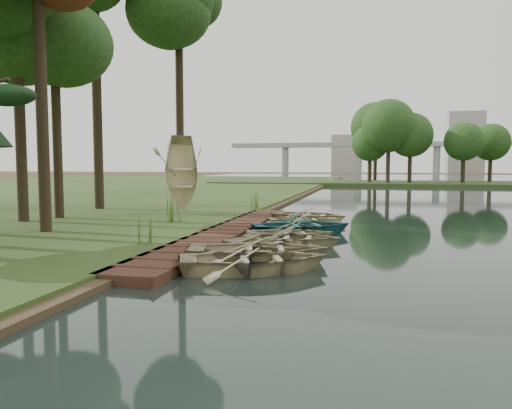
% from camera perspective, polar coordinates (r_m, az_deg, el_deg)
% --- Properties ---
extents(ground, '(300.00, 300.00, 0.00)m').
position_cam_1_polar(ground, '(18.36, 1.32, -3.93)').
color(ground, '#3D2F1D').
extents(boardwalk, '(1.60, 16.00, 0.30)m').
position_cam_1_polar(boardwalk, '(18.73, -3.49, -3.31)').
color(boardwalk, '#392116').
rests_on(boardwalk, ground).
extents(peninsula, '(50.00, 14.00, 0.45)m').
position_cam_1_polar(peninsula, '(67.95, 16.76, 2.31)').
color(peninsula, '#2E421D').
rests_on(peninsula, ground).
extents(far_trees, '(45.60, 5.60, 8.80)m').
position_cam_1_polar(far_trees, '(67.88, 14.05, 7.60)').
color(far_trees, black).
rests_on(far_trees, peninsula).
extents(bridge, '(95.90, 4.00, 8.60)m').
position_cam_1_polar(bridge, '(138.11, 16.80, 6.23)').
color(bridge, '#A5A5A0').
rests_on(bridge, ground).
extents(building_a, '(10.00, 8.00, 18.00)m').
position_cam_1_polar(building_a, '(160.07, 22.73, 6.51)').
color(building_a, '#A5A5A0').
rests_on(building_a, ground).
extents(building_b, '(8.00, 8.00, 12.00)m').
position_cam_1_polar(building_b, '(163.04, 10.12, 5.70)').
color(building_b, '#A5A5A0').
rests_on(building_b, ground).
extents(rowboat_0, '(4.45, 3.82, 0.78)m').
position_cam_1_polar(rowboat_0, '(12.47, -0.26, -5.97)').
color(rowboat_0, '#BAB186').
rests_on(rowboat_0, water).
extents(rowboat_1, '(4.42, 3.60, 0.80)m').
position_cam_1_polar(rowboat_1, '(13.69, 0.25, -4.96)').
color(rowboat_1, '#BAB186').
rests_on(rowboat_1, water).
extents(rowboat_2, '(3.90, 3.33, 0.68)m').
position_cam_1_polar(rowboat_2, '(14.88, 2.22, -4.42)').
color(rowboat_2, '#BAB186').
rests_on(rowboat_2, water).
extents(rowboat_3, '(3.24, 2.33, 0.67)m').
position_cam_1_polar(rowboat_3, '(16.44, 4.11, -3.60)').
color(rowboat_3, '#BAB186').
rests_on(rowboat_3, water).
extents(rowboat_4, '(3.52, 2.85, 0.64)m').
position_cam_1_polar(rowboat_4, '(17.55, 3.83, -3.11)').
color(rowboat_4, '#BAB186').
rests_on(rowboat_4, water).
extents(rowboat_5, '(4.60, 4.02, 0.79)m').
position_cam_1_polar(rowboat_5, '(19.13, 5.28, -2.26)').
color(rowboat_5, '#297174').
rests_on(rowboat_5, water).
extents(rowboat_6, '(3.18, 2.35, 0.64)m').
position_cam_1_polar(rowboat_6, '(20.25, 5.31, -2.10)').
color(rowboat_6, '#BAB186').
rests_on(rowboat_6, water).
extents(rowboat_7, '(3.57, 2.96, 0.64)m').
position_cam_1_polar(rowboat_7, '(21.94, 5.53, -1.58)').
color(rowboat_7, '#BAB186').
rests_on(rowboat_7, water).
extents(rowboat_8, '(4.00, 3.22, 0.73)m').
position_cam_1_polar(rowboat_8, '(23.39, 6.09, -1.08)').
color(rowboat_8, '#BAB186').
rests_on(rowboat_8, water).
extents(stored_rowboat, '(4.71, 4.55, 0.80)m').
position_cam_1_polar(stored_rowboat, '(24.97, -8.56, -0.10)').
color(stored_rowboat, '#BAB186').
rests_on(stored_rowboat, bank).
extents(tree_4, '(4.44, 4.44, 10.25)m').
position_cam_1_polar(tree_4, '(25.02, -22.11, 17.82)').
color(tree_4, black).
rests_on(tree_4, bank).
extents(tree_6, '(5.14, 5.14, 13.44)m').
position_cam_1_polar(tree_6, '(31.54, -8.84, 20.59)').
color(tree_6, black).
rests_on(tree_6, bank).
extents(reeds_0, '(0.60, 0.60, 0.88)m').
position_cam_1_polar(reeds_0, '(15.67, -12.50, -2.79)').
color(reeds_0, '#3F661E').
rests_on(reeds_0, bank).
extents(reeds_1, '(0.60, 0.60, 1.03)m').
position_cam_1_polar(reeds_1, '(21.20, -9.39, -0.62)').
color(reeds_1, '#3F661E').
rests_on(reeds_1, bank).
extents(reeds_2, '(0.60, 0.60, 0.95)m').
position_cam_1_polar(reeds_2, '(24.46, -9.55, -0.03)').
color(reeds_2, '#3F661E').
rests_on(reeds_2, bank).
extents(reeds_3, '(0.60, 0.60, 1.10)m').
position_cam_1_polar(reeds_3, '(27.26, -0.29, 0.66)').
color(reeds_3, '#3F661E').
rests_on(reeds_3, bank).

